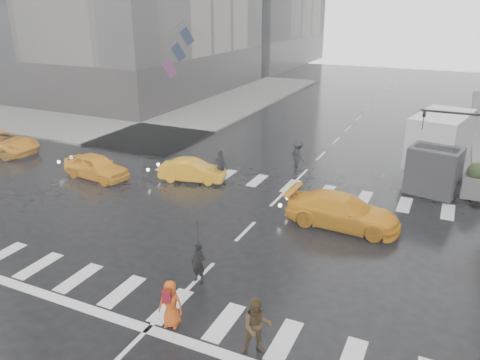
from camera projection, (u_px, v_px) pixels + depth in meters
The scene contains 16 objects.
ground at pixel (246, 231), 20.62m from camera, with size 120.00×120.00×0.00m, color black.
sidewalk_nw at pixel (132, 111), 43.13m from camera, with size 35.00×35.00×0.15m, color slate.
road_markings at pixel (246, 231), 20.61m from camera, with size 18.00×48.00×0.01m, color silver, non-canonical shape.
planter_west at pixel (432, 175), 24.43m from camera, with size 1.10×1.10×1.80m.
planter_mid at pixel (474, 181), 23.64m from camera, with size 1.10×1.10×1.80m.
flag_cluster at pixel (175, 50), 40.25m from camera, with size 2.87×3.06×4.69m.
pedestrian_black at pixel (198, 241), 16.30m from camera, with size 1.09×1.11×2.43m.
pedestrian_brown at pixel (257, 326), 13.18m from camera, with size 0.87×0.68×1.79m, color #453218.
pedestrian_orange at pixel (171, 304), 14.35m from camera, with size 0.85×0.64×1.56m.
pedestrian_far_a at pixel (221, 166), 26.03m from camera, with size 1.06×0.65×1.81m, color black.
pedestrian_far_b at pixel (298, 155), 27.78m from camera, with size 1.21×0.67×1.88m, color black.
taxi_front at pixel (96, 167), 26.63m from camera, with size 1.65×4.10×1.40m, color #FFA40D.
taxi_mid at pixel (192, 170), 26.26m from camera, with size 1.29×3.71×1.22m, color #FFA40D.
taxi_rear at pixel (343, 211), 20.84m from camera, with size 2.07×4.49×1.47m, color #FFA40D.
taxi_far at pixel (0, 143), 30.99m from camera, with size 2.48×4.77×1.50m, color #FFA40D.
box_truck at pixel (438, 147), 26.02m from camera, with size 2.54×6.78×3.60m.
Camera 1 is at (7.61, -16.83, 9.44)m, focal length 35.00 mm.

